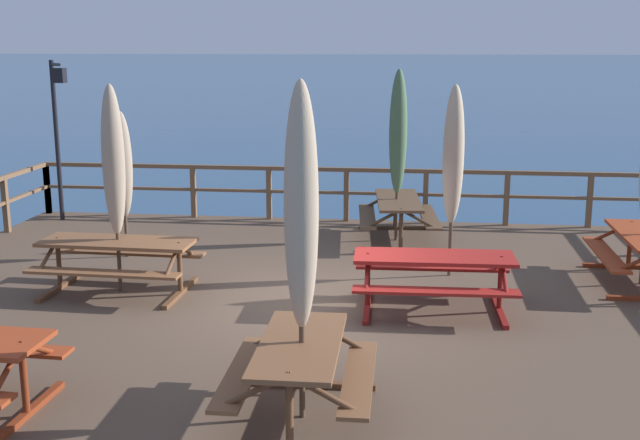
# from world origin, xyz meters

# --- Properties ---
(ground_plane) EXTENTS (600.00, 600.00, 0.00)m
(ground_plane) POSITION_xyz_m (0.00, 0.00, 0.00)
(ground_plane) COLOR navy
(wooden_deck) EXTENTS (12.96, 10.77, 0.62)m
(wooden_deck) POSITION_xyz_m (0.00, 0.00, 0.31)
(wooden_deck) COLOR brown
(wooden_deck) RESTS_ON ground
(railing_waterside_far) EXTENTS (12.76, 0.10, 1.09)m
(railing_waterside_far) POSITION_xyz_m (0.00, 5.23, 1.36)
(railing_waterside_far) COLOR brown
(railing_waterside_far) RESTS_ON wooden_deck
(picnic_table_mid_left) EXTENTS (2.17, 1.46, 0.78)m
(picnic_table_mid_left) POSITION_xyz_m (1.64, -0.11, 1.18)
(picnic_table_mid_left) COLOR maroon
(picnic_table_mid_left) RESTS_ON wooden_deck
(picnic_table_back_left) EXTENTS (2.24, 1.47, 0.78)m
(picnic_table_back_left) POSITION_xyz_m (-2.85, 0.18, 1.18)
(picnic_table_back_left) COLOR brown
(picnic_table_back_left) RESTS_ON wooden_deck
(picnic_table_mid_centre) EXTENTS (1.42, 1.77, 0.78)m
(picnic_table_mid_centre) POSITION_xyz_m (0.32, -3.43, 1.17)
(picnic_table_mid_centre) COLOR brown
(picnic_table_mid_centre) RESTS_ON wooden_deck
(picnic_table_front_left) EXTENTS (1.57, 2.17, 0.78)m
(picnic_table_front_left) POSITION_xyz_m (1.07, 3.76, 1.18)
(picnic_table_front_left) COLOR brown
(picnic_table_front_left) RESTS_ON wooden_deck
(patio_umbrella_short_back) EXTENTS (0.32, 0.32, 2.45)m
(patio_umbrella_short_back) POSITION_xyz_m (-3.43, 2.06, 2.17)
(patio_umbrella_short_back) COLOR #4C3828
(patio_umbrella_short_back) RESTS_ON wooden_deck
(patio_umbrella_tall_mid_right) EXTENTS (0.32, 0.32, 2.98)m
(patio_umbrella_tall_mid_right) POSITION_xyz_m (-2.86, 0.24, 2.51)
(patio_umbrella_tall_mid_right) COLOR #4C3828
(patio_umbrella_tall_mid_right) RESTS_ON wooden_deck
(patio_umbrella_short_mid) EXTENTS (0.32, 0.32, 3.22)m
(patio_umbrella_short_mid) POSITION_xyz_m (0.34, -3.42, 2.66)
(patio_umbrella_short_mid) COLOR #4C3828
(patio_umbrella_short_mid) RESTS_ON wooden_deck
(patio_umbrella_tall_back_right) EXTENTS (0.32, 0.32, 3.09)m
(patio_umbrella_tall_back_right) POSITION_xyz_m (1.04, 3.75, 2.58)
(patio_umbrella_tall_back_right) COLOR #4C3828
(patio_umbrella_tall_back_right) RESTS_ON wooden_deck
(patio_umbrella_tall_mid_left) EXTENTS (0.32, 0.32, 2.94)m
(patio_umbrella_tall_mid_left) POSITION_xyz_m (1.93, 1.58, 2.48)
(patio_umbrella_tall_mid_left) COLOR #4C3828
(patio_umbrella_tall_mid_left) RESTS_ON wooden_deck
(lamp_post_hooked) EXTENTS (0.50, 0.57, 3.20)m
(lamp_post_hooked) POSITION_xyz_m (-5.65, 4.53, 2.73)
(lamp_post_hooked) COLOR black
(lamp_post_hooked) RESTS_ON wooden_deck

